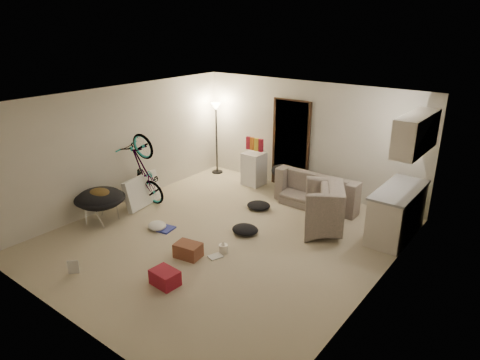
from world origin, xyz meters
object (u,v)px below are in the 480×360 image
Objects in this scene: sofa at (320,192)px; drink_case_a at (188,250)px; bicycle at (145,185)px; mini_fridge at (254,169)px; saucer_chair at (101,203)px; tv_box at (142,191)px; kitchen_counter at (397,213)px; juicer at (223,248)px; drink_case_b at (165,278)px; floor_lamp at (216,123)px; armchair at (342,216)px.

drink_case_a is at bearing 77.91° from sofa.
bicycle is 2.63m from mini_fridge.
saucer_chair is 2.28m from drink_case_a.
saucer_chair is 0.98× the size of tv_box.
kitchen_counter is 1.92× the size of mini_fridge.
juicer is at bearing -130.78° from kitchen_counter.
saucer_chair is at bearing 171.46° from drink_case_a.
kitchen_counter is 3.52× the size of drink_case_a.
floor_lamp is at bearing 124.93° from drink_case_b.
mini_fridge is at bearing -4.59° from floor_lamp.
saucer_chair is (-3.90, -2.43, 0.07)m from armchair.
sofa is 1.34m from armchair.
floor_lamp is 2.31× the size of mini_fridge.
sofa is 1.13× the size of bicycle.
tv_box reaches higher than drink_case_a.
floor_lamp is 1.11× the size of bicycle.
armchair reaches higher than tv_box.
bicycle reaches higher than sofa.
sofa is 4.50m from saucer_chair.
bicycle is at bearing -114.16° from mini_fridge.
saucer_chair is at bearing -168.86° from juicer.
bicycle is 1.69× the size of saucer_chair.
mini_fridge is at bearing 116.83° from juicer.
drink_case_b is at bearing -69.93° from mini_fridge.
sofa is at bearing 48.83° from saucer_chair.
floor_lamp is 8.13× the size of juicer.
kitchen_counter is 1.83m from sofa.
bicycle is 3.16m from drink_case_b.
bicycle is (-4.73, -1.82, -0.01)m from kitchen_counter.
saucer_chair reaches higher than sofa.
floor_lamp is 1.74× the size of armchair.
drink_case_b is at bearing -94.57° from juicer.
saucer_chair is at bearing 48.69° from sofa.
mini_fridge is at bearing 54.79° from tv_box.
armchair is 2.95m from mini_fridge.
armchair is 2.44× the size of drink_case_a.
mini_fridge is at bearing 40.20° from armchair.
armchair is 0.64× the size of bicycle.
mini_fridge is at bearing -3.29° from sofa.
drink_case_a is (1.11, -3.42, -0.27)m from mini_fridge.
drink_case_b is (2.55, -1.75, -0.21)m from tv_box.
floor_lamp is 4.28m from armchair.
drink_case_a is (2.26, -0.96, -0.20)m from tv_box.
floor_lamp is 1.84× the size of tv_box.
armchair is at bearing -16.09° from floor_lamp.
juicer is at bearing -61.50° from mini_fridge.
sofa reaches higher than drink_case_b.
drink_case_a reaches higher than drink_case_b.
tv_box is at bearing 178.42° from bicycle.
mini_fridge reaches higher than juicer.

